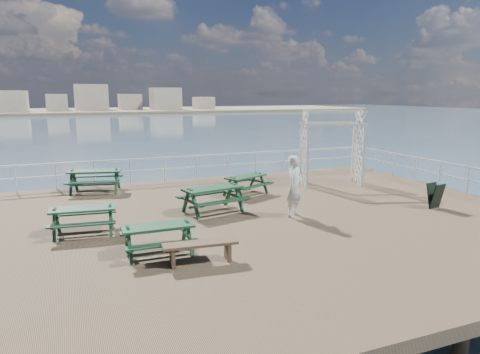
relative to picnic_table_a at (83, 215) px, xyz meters
name	(u,v)px	position (x,y,z in m)	size (l,w,h in m)	color
ground	(258,223)	(5.09, -0.45, -0.69)	(18.00, 14.00, 0.30)	brown
sea_backdrop	(126,107)	(17.62, 133.62, -1.04)	(300.00, 300.00, 9.20)	#3F586B
railing	(228,177)	(5.01, 2.12, 0.34)	(17.77, 13.76, 1.10)	silver
picnic_table_a	(83,215)	(0.00, 0.00, 0.00)	(1.87, 1.58, 0.84)	#143820
picnic_table_b	(95,176)	(0.62, 5.35, 0.09)	(2.32, 2.03, 0.98)	#143820
picnic_table_c	(246,181)	(5.97, 2.69, 0.00)	(2.15, 1.98, 0.84)	#143820
picnic_table_d	(158,233)	(1.62, -2.30, -0.01)	(1.71, 1.38, 0.82)	#143820
picnic_table_e	(213,194)	(4.01, 0.78, 0.07)	(2.22, 1.92, 0.95)	#143820
flat_bench_far	(201,248)	(2.40, -3.21, -0.17)	(1.75, 0.55, 0.49)	brown
trellis_arbor	(331,152)	(10.09, 3.13, 0.87)	(2.84, 2.09, 3.16)	silver
sandwich_board	(435,196)	(11.15, -1.54, -0.12)	(0.59, 0.48, 0.87)	black
person	(295,186)	(6.24, -0.66, 0.43)	(0.71, 0.46, 1.94)	silver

